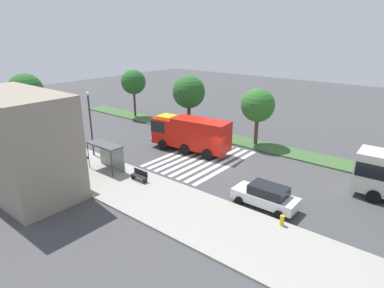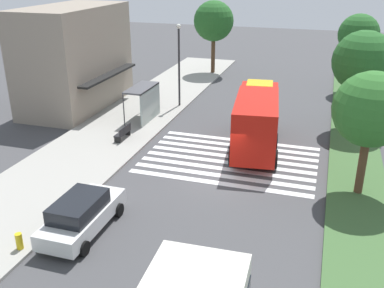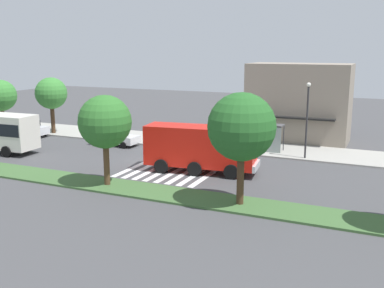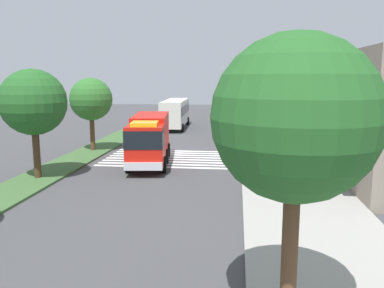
% 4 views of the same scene
% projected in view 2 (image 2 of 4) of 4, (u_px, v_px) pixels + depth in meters
% --- Properties ---
extents(ground_plane, '(120.00, 120.00, 0.00)m').
position_uv_depth(ground_plane, '(220.00, 178.00, 24.03)').
color(ground_plane, '#424244').
extents(sidewalk, '(60.00, 5.96, 0.14)m').
position_uv_depth(sidewalk, '(80.00, 157.00, 26.39)').
color(sidewalk, '#9E9B93').
rests_on(sidewalk, ground_plane).
extents(median_strip, '(60.00, 3.00, 0.14)m').
position_uv_depth(median_strip, '(358.00, 196.00, 22.03)').
color(median_strip, '#3D6033').
rests_on(median_strip, ground_plane).
extents(crosswalk, '(6.75, 10.14, 0.01)m').
position_uv_depth(crosswalk, '(230.00, 160.00, 26.25)').
color(crosswalk, silver).
rests_on(crosswalk, ground_plane).
extents(fire_truck, '(8.89, 3.54, 3.56)m').
position_uv_depth(fire_truck, '(257.00, 117.00, 27.35)').
color(fire_truck, red).
rests_on(fire_truck, ground_plane).
extents(parked_car_mid, '(4.70, 2.09, 1.70)m').
position_uv_depth(parked_car_mid, '(82.00, 214.00, 18.94)').
color(parked_car_mid, silver).
rests_on(parked_car_mid, ground_plane).
extents(bus_stop_shelter, '(3.50, 1.40, 2.46)m').
position_uv_depth(bus_stop_shelter, '(146.00, 97.00, 31.81)').
color(bus_stop_shelter, '#4C4C51').
rests_on(bus_stop_shelter, sidewalk).
extents(bench_near_shelter, '(1.60, 0.50, 0.90)m').
position_uv_depth(bench_near_shelter, '(123.00, 133.00, 28.77)').
color(bench_near_shelter, black).
rests_on(bench_near_shelter, sidewalk).
extents(street_lamp, '(0.36, 0.36, 6.44)m').
position_uv_depth(street_lamp, '(179.00, 59.00, 34.29)').
color(street_lamp, '#2D2D30').
rests_on(street_lamp, sidewalk).
extents(storefront_building, '(10.07, 5.84, 7.88)m').
position_uv_depth(storefront_building, '(75.00, 58.00, 34.47)').
color(storefront_building, gray).
rests_on(storefront_building, ground_plane).
extents(sidewalk_tree_center, '(4.04, 4.04, 7.28)m').
position_uv_depth(sidewalk_tree_center, '(214.00, 21.00, 44.38)').
color(sidewalk_tree_center, '#513823').
rests_on(sidewalk_tree_center, sidewalk).
extents(median_tree_far_west, '(3.62, 3.62, 6.19)m').
position_uv_depth(median_tree_far_west, '(371.00, 110.00, 20.64)').
color(median_tree_far_west, '#513823').
rests_on(median_tree_far_west, median_strip).
extents(median_tree_west, '(4.06, 4.06, 6.75)m').
position_uv_depth(median_tree_west, '(363.00, 62.00, 28.96)').
color(median_tree_west, '#47301E').
rests_on(median_tree_west, median_strip).
extents(median_tree_center, '(3.49, 3.49, 6.75)m').
position_uv_depth(median_tree_center, '(359.00, 35.00, 37.88)').
color(median_tree_center, '#47301E').
rests_on(median_tree_center, median_strip).
extents(fire_hydrant, '(0.28, 0.28, 0.70)m').
position_uv_depth(fire_hydrant, '(19.00, 241.00, 17.76)').
color(fire_hydrant, gold).
rests_on(fire_hydrant, sidewalk).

